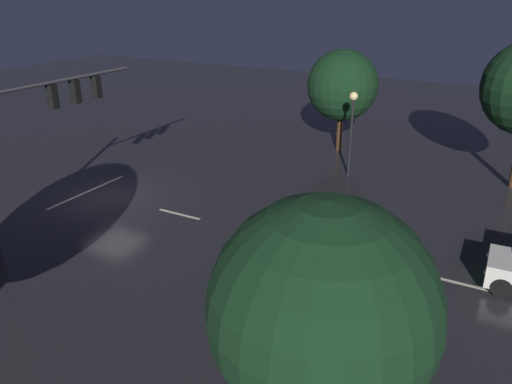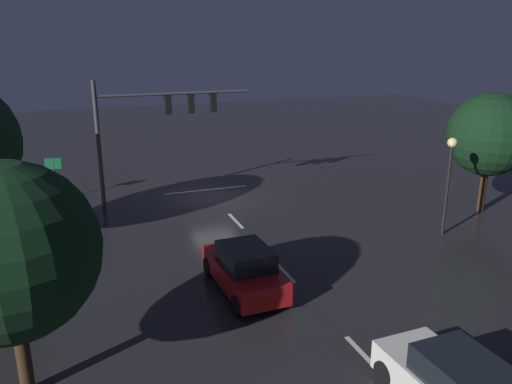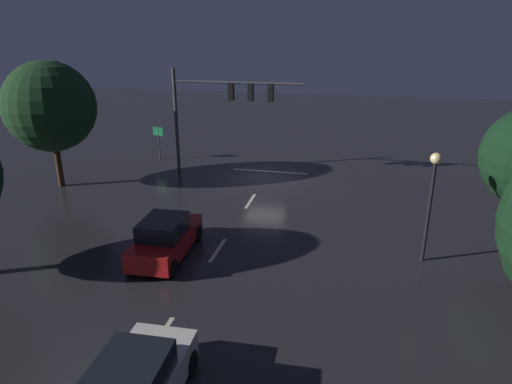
{
  "view_description": "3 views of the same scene",
  "coord_description": "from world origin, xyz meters",
  "px_view_note": "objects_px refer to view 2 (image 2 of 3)",
  "views": [
    {
      "loc": [
        16.63,
        17.01,
        9.55
      ],
      "look_at": [
        0.07,
        7.96,
        1.87
      ],
      "focal_mm": 35.86,
      "sensor_mm": 36.0,
      "label": 1
    },
    {
      "loc": [
        7.41,
        26.97,
        8.92
      ],
      "look_at": [
        -0.32,
        6.03,
        2.05
      ],
      "focal_mm": 36.46,
      "sensor_mm": 36.0,
      "label": 2
    },
    {
      "loc": [
        -5.43,
        26.5,
        8.9
      ],
      "look_at": [
        -1.08,
        7.33,
        1.79
      ],
      "focal_mm": 31.79,
      "sensor_mm": 36.0,
      "label": 3
    }
  ],
  "objects_px": {
    "street_lamp_left_kerb": "(450,167)",
    "tree_right_near": "(8,252)",
    "tree_left_near": "(490,135)",
    "route_sign": "(54,169)",
    "traffic_signal_assembly": "(156,117)",
    "car_approaching": "(244,269)"
  },
  "relations": [
    {
      "from": "route_sign",
      "to": "tree_right_near",
      "type": "distance_m",
      "value": 17.08
    },
    {
      "from": "street_lamp_left_kerb",
      "to": "route_sign",
      "type": "bearing_deg",
      "value": -34.89
    },
    {
      "from": "route_sign",
      "to": "car_approaching",
      "type": "bearing_deg",
      "value": 115.08
    },
    {
      "from": "traffic_signal_assembly",
      "to": "tree_left_near",
      "type": "height_order",
      "value": "traffic_signal_assembly"
    },
    {
      "from": "traffic_signal_assembly",
      "to": "route_sign",
      "type": "relative_size",
      "value": 3.42
    },
    {
      "from": "tree_left_near",
      "to": "tree_right_near",
      "type": "relative_size",
      "value": 1.0
    },
    {
      "from": "traffic_signal_assembly",
      "to": "street_lamp_left_kerb",
      "type": "xyz_separation_m",
      "value": [
        -11.32,
        9.42,
        -1.46
      ]
    },
    {
      "from": "traffic_signal_assembly",
      "to": "tree_right_near",
      "type": "xyz_separation_m",
      "value": [
        6.1,
        14.71,
        -0.74
      ]
    },
    {
      "from": "tree_left_near",
      "to": "tree_right_near",
      "type": "bearing_deg",
      "value": 18.83
    },
    {
      "from": "traffic_signal_assembly",
      "to": "street_lamp_left_kerb",
      "type": "bearing_deg",
      "value": 140.24
    },
    {
      "from": "traffic_signal_assembly",
      "to": "car_approaching",
      "type": "bearing_deg",
      "value": 94.96
    },
    {
      "from": "route_sign",
      "to": "tree_right_near",
      "type": "xyz_separation_m",
      "value": [
        0.74,
        16.93,
        2.18
      ]
    },
    {
      "from": "tree_left_near",
      "to": "tree_right_near",
      "type": "height_order",
      "value": "tree_right_near"
    },
    {
      "from": "traffic_signal_assembly",
      "to": "street_lamp_left_kerb",
      "type": "relative_size",
      "value": 1.84
    },
    {
      "from": "traffic_signal_assembly",
      "to": "tree_left_near",
      "type": "bearing_deg",
      "value": 154.37
    },
    {
      "from": "car_approaching",
      "to": "route_sign",
      "type": "relative_size",
      "value": 1.83
    },
    {
      "from": "car_approaching",
      "to": "tree_right_near",
      "type": "relative_size",
      "value": 0.72
    },
    {
      "from": "tree_right_near",
      "to": "street_lamp_left_kerb",
      "type": "bearing_deg",
      "value": -163.11
    },
    {
      "from": "car_approaching",
      "to": "street_lamp_left_kerb",
      "type": "bearing_deg",
      "value": -169.47
    },
    {
      "from": "street_lamp_left_kerb",
      "to": "tree_right_near",
      "type": "distance_m",
      "value": 18.22
    },
    {
      "from": "tree_left_near",
      "to": "route_sign",
      "type": "bearing_deg",
      "value": -24.83
    },
    {
      "from": "car_approaching",
      "to": "route_sign",
      "type": "bearing_deg",
      "value": -64.92
    }
  ]
}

